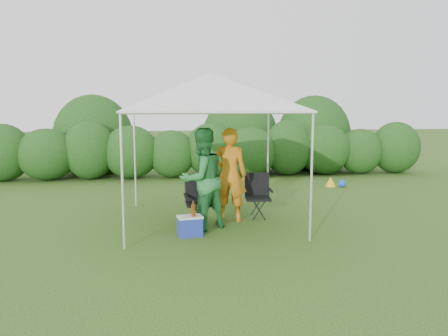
{
  "coord_description": "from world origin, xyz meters",
  "views": [
    {
      "loc": [
        -0.86,
        -7.72,
        2.18
      ],
      "look_at": [
        0.26,
        0.4,
        1.05
      ],
      "focal_mm": 35.0,
      "sensor_mm": 36.0,
      "label": 1
    }
  ],
  "objects": [
    {
      "name": "bottle",
      "position": [
        -0.39,
        -0.48,
        0.48
      ],
      "size": [
        0.07,
        0.07,
        0.27
      ],
      "primitive_type": "cylinder",
      "color": "#592D0C",
      "rests_on": "cooler"
    },
    {
      "name": "man",
      "position": [
        0.38,
        0.47,
        0.91
      ],
      "size": [
        0.76,
        0.61,
        1.81
      ],
      "primitive_type": "imported",
      "rotation": [
        0.0,
        0.0,
        2.85
      ],
      "color": "orange",
      "rests_on": "ground"
    },
    {
      "name": "hedge",
      "position": [
        0.04,
        6.0,
        0.83
      ],
      "size": [
        15.32,
        1.53,
        1.8
      ],
      "color": "#204E18",
      "rests_on": "ground"
    },
    {
      "name": "chair_left",
      "position": [
        -0.23,
        0.37,
        0.5
      ],
      "size": [
        0.57,
        0.52,
        0.89
      ],
      "rotation": [
        0.0,
        0.0,
        0.04
      ],
      "color": "black",
      "rests_on": "ground"
    },
    {
      "name": "cooler",
      "position": [
        -0.45,
        -0.44,
        0.18
      ],
      "size": [
        0.46,
        0.37,
        0.35
      ],
      "rotation": [
        0.0,
        0.0,
        0.17
      ],
      "color": "#22349D",
      "rests_on": "ground"
    },
    {
      "name": "canopy",
      "position": [
        0.0,
        0.5,
        2.46
      ],
      "size": [
        3.1,
        3.1,
        2.83
      ],
      "color": "silver",
      "rests_on": "ground"
    },
    {
      "name": "ground",
      "position": [
        0.0,
        0.0,
        0.0
      ],
      "size": [
        70.0,
        70.0,
        0.0
      ],
      "primitive_type": "plane",
      "color": "#3A5D1D"
    },
    {
      "name": "woman",
      "position": [
        -0.2,
        -0.04,
        0.92
      ],
      "size": [
        1.12,
        1.06,
        1.83
      ],
      "primitive_type": "imported",
      "rotation": [
        0.0,
        0.0,
        3.68
      ],
      "color": "#277939",
      "rests_on": "ground"
    },
    {
      "name": "lawn_toy",
      "position": [
        3.82,
        3.76,
        0.12
      ],
      "size": [
        0.52,
        0.43,
        0.26
      ],
      "color": "gold",
      "rests_on": "ground"
    },
    {
      "name": "chair_right",
      "position": [
        0.99,
        0.73,
        0.5
      ],
      "size": [
        0.59,
        0.54,
        0.88
      ],
      "rotation": [
        0.0,
        0.0,
        -0.1
      ],
      "color": "black",
      "rests_on": "ground"
    }
  ]
}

